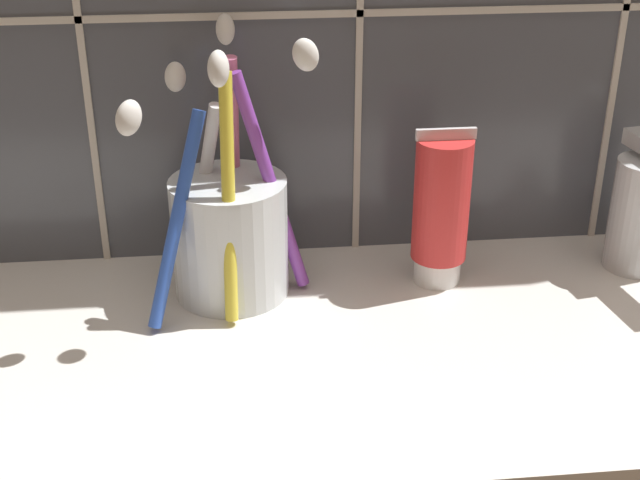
# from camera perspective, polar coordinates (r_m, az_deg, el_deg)

# --- Properties ---
(sink_counter) EXTENTS (0.78, 0.28, 0.02)m
(sink_counter) POSITION_cam_1_polar(r_m,az_deg,el_deg) (0.60, 2.18, -7.23)
(sink_counter) COLOR silver
(sink_counter) RESTS_ON ground
(toothbrush_cup) EXTENTS (0.13, 0.12, 0.19)m
(toothbrush_cup) POSITION_cam_1_polar(r_m,az_deg,el_deg) (0.63, -5.85, 0.81)
(toothbrush_cup) COLOR silver
(toothbrush_cup) RESTS_ON sink_counter
(toothpaste_tube) EXTENTS (0.04, 0.04, 0.12)m
(toothpaste_tube) POSITION_cam_1_polar(r_m,az_deg,el_deg) (0.64, 7.76, 1.99)
(toothpaste_tube) COLOR white
(toothpaste_tube) RESTS_ON sink_counter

